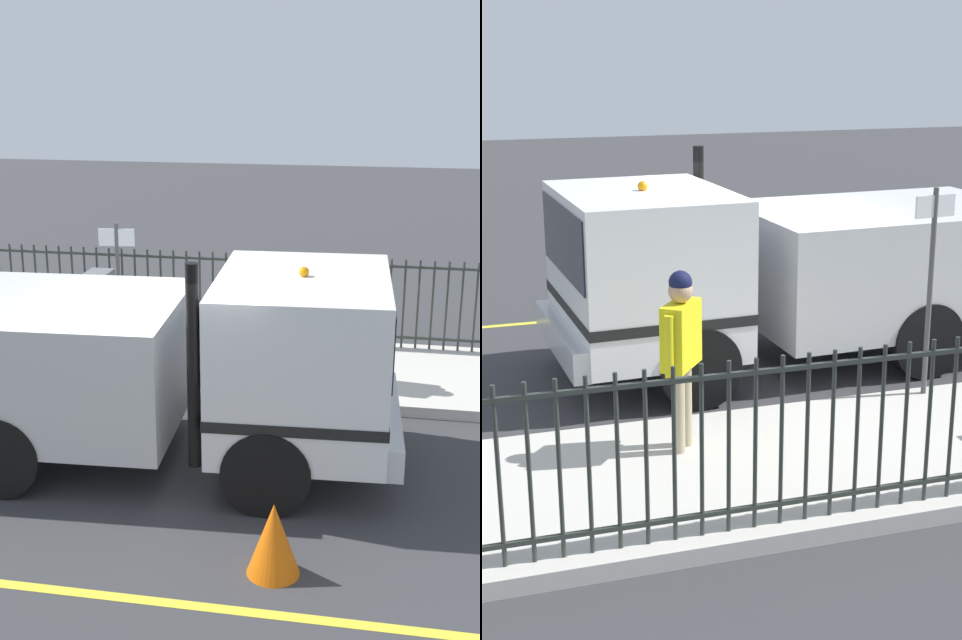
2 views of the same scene
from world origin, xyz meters
TOP-DOWN VIEW (x-y plane):
  - ground_plane at (0.00, 0.00)m, footprint 61.43×61.43m
  - sidewalk_slab at (3.25, 0.00)m, footprint 2.69×27.92m
  - lane_marking at (-2.62, 0.00)m, footprint 0.12×25.13m
  - work_truck at (0.15, 0.11)m, footprint 2.76×6.29m
  - worker_standing at (2.71, -1.72)m, footprint 0.54×0.49m
  - iron_fence at (4.40, -0.00)m, footprint 0.04×23.77m
  - traffic_cone at (-1.99, -1.50)m, footprint 0.51×0.51m
  - street_sign at (2.08, 1.30)m, footprint 0.09×0.50m

SIDE VIEW (x-z plane):
  - ground_plane at x=0.00m, z-range 0.00..0.00m
  - lane_marking at x=-2.62m, z-range 0.00..0.01m
  - sidewalk_slab at x=3.25m, z-range 0.00..0.16m
  - traffic_cone at x=-1.99m, z-range 0.00..0.72m
  - iron_fence at x=4.40m, z-range 0.17..1.63m
  - worker_standing at x=2.71m, z-range 0.36..2.15m
  - work_truck at x=0.15m, z-range -0.03..2.67m
  - street_sign at x=2.08m, z-range 0.45..2.79m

